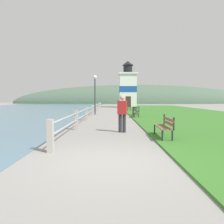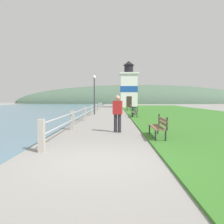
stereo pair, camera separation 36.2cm
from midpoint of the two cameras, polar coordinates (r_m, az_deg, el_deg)
ground_plane at (r=5.77m, az=-2.76°, el=-12.88°), size 160.00×160.00×0.00m
grass_verge at (r=24.28m, az=18.65°, el=-0.41°), size 12.00×52.56×0.06m
seawall_railing at (r=21.05m, az=-4.82°, el=0.71°), size 0.18×28.96×1.01m
park_bench_near at (r=9.13m, az=13.30°, el=-3.43°), size 0.51×1.71×0.94m
park_bench_midway at (r=19.00m, az=6.79°, el=0.24°), size 0.65×1.79×0.94m
park_bench_far at (r=29.35m, az=4.90°, el=1.42°), size 0.51×1.82×0.94m
lighthouse at (r=39.77m, az=4.64°, el=6.32°), size 3.40×3.40×8.34m
person_strolling at (r=10.47m, az=2.45°, el=-0.09°), size 0.48×0.33×1.79m
trash_bin at (r=20.94m, az=6.27°, el=0.23°), size 0.54×0.54×0.84m
lamp_post at (r=22.19m, az=-4.17°, el=6.41°), size 0.36×0.36×3.96m
distant_hillside at (r=71.00m, az=6.96°, el=2.23°), size 80.00×16.00×12.00m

